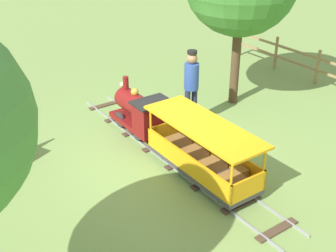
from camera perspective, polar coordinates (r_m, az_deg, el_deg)
name	(u,v)px	position (r m, az deg, el deg)	size (l,w,h in m)	color
ground_plane	(175,156)	(8.37, 0.85, -3.90)	(60.00, 60.00, 0.00)	#75934C
track	(171,153)	(8.43, 0.44, -3.50)	(0.78, 6.05, 0.04)	gray
locomotive	(142,112)	(8.96, -3.37, 1.82)	(0.74, 1.45, 1.00)	maroon
passenger_car	(202,155)	(7.61, 4.41, -3.75)	(0.84, 2.35, 0.97)	#3F3F3F
conductor_person	(191,82)	(9.15, 3.01, 5.66)	(0.30, 0.30, 1.62)	#282D47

